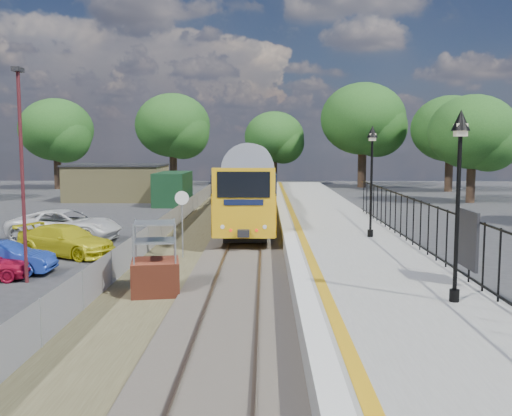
{
  "coord_description": "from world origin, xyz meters",
  "views": [
    {
      "loc": [
        0.92,
        -17.55,
        4.62
      ],
      "look_at": [
        0.52,
        6.9,
        2.0
      ],
      "focal_mm": 40.0,
      "sensor_mm": 36.0,
      "label": 1
    }
  ],
  "objects_px": {
    "victorian_lamp_north": "(372,155)",
    "speed_sign": "(182,213)",
    "car_blue": "(3,258)",
    "car_yellow": "(66,241)",
    "victorian_lamp_south": "(459,161)",
    "train": "(254,176)",
    "car_white": "(66,225)",
    "brick_plinth": "(155,260)",
    "carpark_lamp": "(22,162)"
  },
  "relations": [
    {
      "from": "train",
      "to": "car_blue",
      "type": "relative_size",
      "value": 11.31
    },
    {
      "from": "brick_plinth",
      "to": "car_white",
      "type": "height_order",
      "value": "brick_plinth"
    },
    {
      "from": "carpark_lamp",
      "to": "car_blue",
      "type": "bearing_deg",
      "value": 137.39
    },
    {
      "from": "victorian_lamp_north",
      "to": "train",
      "type": "height_order",
      "value": "victorian_lamp_north"
    },
    {
      "from": "speed_sign",
      "to": "car_white",
      "type": "relative_size",
      "value": 0.52
    },
    {
      "from": "victorian_lamp_north",
      "to": "car_white",
      "type": "bearing_deg",
      "value": 163.32
    },
    {
      "from": "victorian_lamp_south",
      "to": "victorian_lamp_north",
      "type": "distance_m",
      "value": 10.0
    },
    {
      "from": "victorian_lamp_north",
      "to": "train",
      "type": "xyz_separation_m",
      "value": [
        -5.3,
        20.94,
        -1.96
      ]
    },
    {
      "from": "victorian_lamp_north",
      "to": "speed_sign",
      "type": "xyz_separation_m",
      "value": [
        -7.8,
        -0.34,
        -2.37
      ]
    },
    {
      "from": "victorian_lamp_south",
      "to": "car_yellow",
      "type": "bearing_deg",
      "value": 141.88
    },
    {
      "from": "carpark_lamp",
      "to": "train",
      "type": "bearing_deg",
      "value": 74.13
    },
    {
      "from": "brick_plinth",
      "to": "car_blue",
      "type": "relative_size",
      "value": 0.65
    },
    {
      "from": "brick_plinth",
      "to": "carpark_lamp",
      "type": "bearing_deg",
      "value": 161.06
    },
    {
      "from": "victorian_lamp_south",
      "to": "car_white",
      "type": "xyz_separation_m",
      "value": [
        -14.49,
        14.28,
        -3.54
      ]
    },
    {
      "from": "victorian_lamp_north",
      "to": "carpark_lamp",
      "type": "relative_size",
      "value": 0.64
    },
    {
      "from": "speed_sign",
      "to": "victorian_lamp_north",
      "type": "bearing_deg",
      "value": -9.71
    },
    {
      "from": "train",
      "to": "carpark_lamp",
      "type": "height_order",
      "value": "carpark_lamp"
    },
    {
      "from": "car_blue",
      "to": "car_white",
      "type": "xyz_separation_m",
      "value": [
        -0.37,
        7.57,
        0.17
      ]
    },
    {
      "from": "car_yellow",
      "to": "victorian_lamp_south",
      "type": "bearing_deg",
      "value": -103.98
    },
    {
      "from": "train",
      "to": "speed_sign",
      "type": "height_order",
      "value": "train"
    },
    {
      "from": "victorian_lamp_north",
      "to": "car_white",
      "type": "height_order",
      "value": "victorian_lamp_north"
    },
    {
      "from": "victorian_lamp_north",
      "to": "brick_plinth",
      "type": "distance_m",
      "value": 10.44
    },
    {
      "from": "brick_plinth",
      "to": "speed_sign",
      "type": "distance_m",
      "value": 5.89
    },
    {
      "from": "brick_plinth",
      "to": "car_blue",
      "type": "distance_m",
      "value": 6.78
    },
    {
      "from": "brick_plinth",
      "to": "carpark_lamp",
      "type": "relative_size",
      "value": 0.32
    },
    {
      "from": "speed_sign",
      "to": "car_blue",
      "type": "xyz_separation_m",
      "value": [
        -6.12,
        -2.95,
        -1.33
      ]
    },
    {
      "from": "brick_plinth",
      "to": "car_yellow",
      "type": "height_order",
      "value": "brick_plinth"
    },
    {
      "from": "victorian_lamp_south",
      "to": "car_yellow",
      "type": "distance_m",
      "value": 16.99
    },
    {
      "from": "car_blue",
      "to": "train",
      "type": "bearing_deg",
      "value": -20.04
    },
    {
      "from": "speed_sign",
      "to": "car_yellow",
      "type": "height_order",
      "value": "speed_sign"
    },
    {
      "from": "train",
      "to": "car_yellow",
      "type": "distance_m",
      "value": 22.1
    },
    {
      "from": "speed_sign",
      "to": "brick_plinth",
      "type": "bearing_deg",
      "value": -102.21
    },
    {
      "from": "car_blue",
      "to": "car_yellow",
      "type": "distance_m",
      "value": 3.69
    },
    {
      "from": "speed_sign",
      "to": "car_white",
      "type": "xyz_separation_m",
      "value": [
        -6.49,
        4.62,
        -1.17
      ]
    },
    {
      "from": "victorian_lamp_south",
      "to": "car_blue",
      "type": "bearing_deg",
      "value": 154.57
    },
    {
      "from": "car_blue",
      "to": "victorian_lamp_south",
      "type": "bearing_deg",
      "value": -115.9
    },
    {
      "from": "victorian_lamp_north",
      "to": "car_blue",
      "type": "xyz_separation_m",
      "value": [
        -13.92,
        -3.29,
        -3.7
      ]
    },
    {
      "from": "victorian_lamp_south",
      "to": "speed_sign",
      "type": "distance_m",
      "value": 12.76
    },
    {
      "from": "car_yellow",
      "to": "speed_sign",
      "type": "bearing_deg",
      "value": -72.45
    },
    {
      "from": "speed_sign",
      "to": "victorian_lamp_south",
      "type": "bearing_deg",
      "value": -62.58
    },
    {
      "from": "brick_plinth",
      "to": "speed_sign",
      "type": "height_order",
      "value": "speed_sign"
    },
    {
      "from": "speed_sign",
      "to": "train",
      "type": "bearing_deg",
      "value": 71.09
    },
    {
      "from": "car_blue",
      "to": "speed_sign",
      "type": "bearing_deg",
      "value": -64.72
    },
    {
      "from": "train",
      "to": "brick_plinth",
      "type": "distance_m",
      "value": 27.26
    },
    {
      "from": "train",
      "to": "speed_sign",
      "type": "distance_m",
      "value": 21.43
    },
    {
      "from": "car_blue",
      "to": "car_yellow",
      "type": "height_order",
      "value": "car_yellow"
    },
    {
      "from": "brick_plinth",
      "to": "carpark_lamp",
      "type": "height_order",
      "value": "carpark_lamp"
    },
    {
      "from": "victorian_lamp_north",
      "to": "speed_sign",
      "type": "height_order",
      "value": "victorian_lamp_north"
    },
    {
      "from": "car_yellow",
      "to": "brick_plinth",
      "type": "bearing_deg",
      "value": -117.64
    },
    {
      "from": "victorian_lamp_south",
      "to": "brick_plinth",
      "type": "relative_size",
      "value": 1.96
    }
  ]
}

